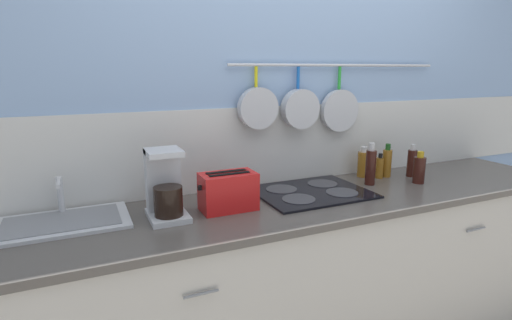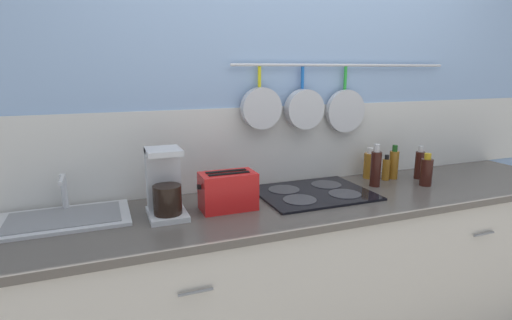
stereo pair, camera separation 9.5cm
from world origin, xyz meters
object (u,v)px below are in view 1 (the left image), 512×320
Objects in this scene: toaster at (228,191)px; bottle_olive_oil at (387,162)px; bottle_cooking_wine at (371,166)px; bottle_sesame_oil at (380,167)px; bottle_hot_sauce at (363,163)px; bottle_dish_soap at (412,162)px; bottle_vinegar at (419,169)px; coffee_maker at (165,189)px.

bottle_olive_oil is (1.10, 0.16, 0.00)m from toaster.
bottle_cooking_wine is 1.58× the size of bottle_sesame_oil.
bottle_dish_soap reaches higher than bottle_hot_sauce.
bottle_hot_sauce is 0.10m from bottle_sesame_oil.
bottle_hot_sauce is (0.08, 0.16, -0.02)m from bottle_cooking_wine.
bottle_olive_oil reaches higher than toaster.
bottle_dish_soap reaches higher than bottle_vinegar.
coffee_maker is 1.18m from bottle_cooking_wine.
coffee_maker is at bearing -171.74° from bottle_hot_sauce.
toaster is (0.29, -0.04, -0.04)m from coffee_maker.
bottle_sesame_oil is 0.07m from bottle_olive_oil.
coffee_maker is 1.53× the size of bottle_dish_soap.
bottle_cooking_wine is 0.30m from bottle_vinegar.
bottle_dish_soap is (0.28, -0.12, 0.01)m from bottle_hot_sauce.
bottle_olive_oil is at bearing 8.04° from toaster.
toaster is 1.37× the size of bottle_dish_soap.
coffee_maker is 0.29m from toaster.
bottle_sesame_oil is at bearing -172.45° from bottle_olive_oil.
bottle_olive_oil is (0.06, 0.01, 0.02)m from bottle_sesame_oil.
bottle_cooking_wine is at bearing 3.90° from toaster.
bottle_sesame_oil is 0.21m from bottle_dish_soap.
toaster is at bearing -171.96° from bottle_olive_oil.
coffee_maker is 1.39m from bottle_olive_oil.
bottle_sesame_oil is at bearing 166.72° from bottle_dish_soap.
bottle_sesame_oil is (1.32, 0.11, -0.06)m from coffee_maker.
coffee_maker is 1.27× the size of bottle_cooking_wine.
toaster is 0.99m from bottle_hot_sauce.
bottle_dish_soap is (1.25, 0.10, -0.00)m from toaster.
bottle_cooking_wine is at bearing -155.44° from bottle_olive_oil.
bottle_olive_oil reaches higher than bottle_sesame_oil.
toaster is at bearing -176.10° from bottle_cooking_wine.
coffee_maker is at bearing 177.31° from bottle_vinegar.
bottle_hot_sauce is at bearing 12.66° from toaster.
coffee_maker is at bearing -177.65° from bottle_dish_soap.
bottle_cooking_wine reaches higher than toaster.
bottle_hot_sauce is 1.22× the size of bottle_sesame_oil.
toaster is at bearing -171.93° from bottle_sesame_oil.
bottle_sesame_oil is 0.76× the size of bottle_dish_soap.
bottle_olive_oil is at bearing 7.55° from bottle_sesame_oil.
bottle_vinegar is at bearing -68.88° from bottle_olive_oil.
bottle_sesame_oil is 0.82× the size of bottle_vinegar.
bottle_olive_oil is (1.39, 0.12, -0.04)m from coffee_maker.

